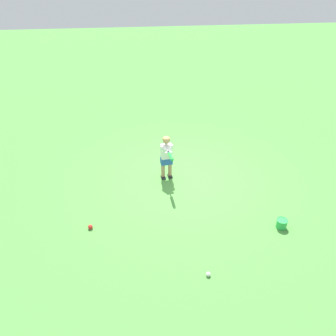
{
  "coord_description": "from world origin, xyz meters",
  "views": [
    {
      "loc": [
        1.17,
        6.27,
        4.46
      ],
      "look_at": [
        0.41,
        0.11,
        0.45
      ],
      "focal_mm": 35.24,
      "sensor_mm": 36.0,
      "label": 1
    }
  ],
  "objects_px": {
    "child_batter": "(167,154)",
    "play_ball_near_batter": "(208,274)",
    "toy_bucket": "(282,223)",
    "play_ball_behind_batter": "(90,227)"
  },
  "relations": [
    {
      "from": "child_batter",
      "to": "play_ball_near_batter",
      "type": "relative_size",
      "value": 13.78
    },
    {
      "from": "child_batter",
      "to": "play_ball_behind_batter",
      "type": "bearing_deg",
      "value": 42.7
    },
    {
      "from": "child_batter",
      "to": "toy_bucket",
      "type": "xyz_separation_m",
      "value": [
        -2.01,
        1.96,
        -0.55
      ]
    },
    {
      "from": "play_ball_behind_batter",
      "to": "play_ball_near_batter",
      "type": "bearing_deg",
      "value": 145.61
    },
    {
      "from": "play_ball_near_batter",
      "to": "toy_bucket",
      "type": "xyz_separation_m",
      "value": [
        -1.67,
        -0.96,
        0.06
      ]
    },
    {
      "from": "child_batter",
      "to": "play_ball_near_batter",
      "type": "distance_m",
      "value": 3.01
    },
    {
      "from": "child_batter",
      "to": "toy_bucket",
      "type": "relative_size",
      "value": 5.0
    },
    {
      "from": "child_batter",
      "to": "toy_bucket",
      "type": "height_order",
      "value": "child_batter"
    },
    {
      "from": "play_ball_behind_batter",
      "to": "toy_bucket",
      "type": "height_order",
      "value": "toy_bucket"
    },
    {
      "from": "play_ball_behind_batter",
      "to": "play_ball_near_batter",
      "type": "relative_size",
      "value": 1.16
    }
  ]
}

